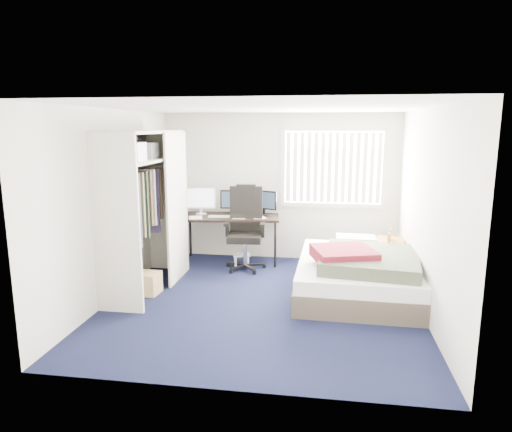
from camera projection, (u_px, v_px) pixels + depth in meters
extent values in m
plane|color=black|center=(262.00, 301.00, 6.03)|extent=(4.20, 4.20, 0.00)
plane|color=silver|center=(279.00, 187.00, 7.83)|extent=(4.00, 0.00, 4.00)
plane|color=silver|center=(228.00, 253.00, 3.75)|extent=(4.00, 0.00, 4.00)
plane|color=silver|center=(114.00, 204.00, 6.08)|extent=(0.00, 4.20, 4.20)
plane|color=silver|center=(427.00, 213.00, 5.49)|extent=(0.00, 4.20, 4.20)
plane|color=white|center=(263.00, 107.00, 5.55)|extent=(4.20, 4.20, 0.00)
cube|color=white|center=(333.00, 167.00, 7.61)|extent=(1.60, 0.02, 1.20)
cube|color=beige|center=(334.00, 129.00, 7.46)|extent=(1.72, 0.06, 0.06)
cube|color=beige|center=(332.00, 205.00, 7.70)|extent=(1.72, 0.06, 0.06)
cube|color=white|center=(333.00, 168.00, 7.55)|extent=(1.60, 0.04, 1.16)
cube|color=beige|center=(116.00, 226.00, 5.48)|extent=(0.60, 0.04, 2.20)
cube|color=beige|center=(167.00, 202.00, 7.23)|extent=(0.60, 0.04, 2.20)
cube|color=beige|center=(141.00, 132.00, 6.15)|extent=(0.60, 1.80, 0.04)
cube|color=beige|center=(142.00, 160.00, 6.22)|extent=(0.56, 1.74, 0.03)
cylinder|color=silver|center=(143.00, 169.00, 6.24)|extent=(0.03, 1.72, 0.03)
cube|color=#26262B|center=(142.00, 203.00, 6.23)|extent=(0.38, 1.10, 0.90)
cube|color=beige|center=(177.00, 207.00, 6.75)|extent=(0.03, 0.90, 2.20)
cube|color=white|center=(128.00, 152.00, 5.76)|extent=(0.38, 0.30, 0.24)
cube|color=gray|center=(143.00, 151.00, 6.24)|extent=(0.34, 0.28, 0.22)
cube|color=black|center=(231.00, 217.00, 7.67)|extent=(1.69, 0.94, 0.04)
cylinder|color=black|center=(184.00, 244.00, 7.46)|extent=(0.04, 0.04, 0.76)
cylinder|color=black|center=(190.00, 235.00, 8.08)|extent=(0.04, 0.04, 0.76)
cylinder|color=black|center=(275.00, 245.00, 7.42)|extent=(0.04, 0.04, 0.76)
cylinder|color=black|center=(275.00, 236.00, 8.04)|extent=(0.04, 0.04, 0.76)
cube|color=white|center=(201.00, 198.00, 7.76)|extent=(0.50, 0.09, 0.36)
cube|color=white|center=(201.00, 198.00, 7.76)|extent=(0.45, 0.06, 0.31)
cube|color=black|center=(234.00, 199.00, 7.74)|extent=(0.48, 0.09, 0.32)
cube|color=#1E2838|center=(234.00, 199.00, 7.74)|extent=(0.43, 0.06, 0.27)
cube|color=black|center=(264.00, 200.00, 7.69)|extent=(0.48, 0.09, 0.32)
cube|color=#1E2838|center=(264.00, 200.00, 7.69)|extent=(0.43, 0.06, 0.27)
cube|color=white|center=(221.00, 216.00, 7.57)|extent=(0.41, 0.19, 0.02)
cube|color=black|center=(240.00, 216.00, 7.56)|extent=(0.07, 0.11, 0.02)
cylinder|color=silver|center=(250.00, 212.00, 7.59)|extent=(0.08, 0.08, 0.16)
cube|color=white|center=(231.00, 216.00, 7.67)|extent=(0.33, 0.31, 0.00)
cube|color=black|center=(245.00, 265.00, 7.39)|extent=(0.68, 0.68, 0.13)
cylinder|color=silver|center=(245.00, 252.00, 7.35)|extent=(0.06, 0.06, 0.42)
cube|color=black|center=(245.00, 237.00, 7.30)|extent=(0.57, 0.57, 0.11)
cube|color=black|center=(246.00, 209.00, 7.46)|extent=(0.54, 0.15, 0.74)
cube|color=black|center=(246.00, 189.00, 7.40)|extent=(0.33, 0.15, 0.17)
cube|color=black|center=(227.00, 223.00, 7.28)|extent=(0.10, 0.30, 0.04)
cube|color=black|center=(263.00, 224.00, 7.24)|extent=(0.10, 0.30, 0.04)
cube|color=white|center=(241.00, 255.00, 7.47)|extent=(0.32, 0.28, 0.03)
cylinder|color=white|center=(236.00, 262.00, 7.41)|extent=(0.03, 0.03, 0.20)
cylinder|color=white|center=(235.00, 260.00, 7.55)|extent=(0.03, 0.03, 0.20)
cylinder|color=white|center=(248.00, 262.00, 7.44)|extent=(0.03, 0.03, 0.20)
cylinder|color=white|center=(247.00, 259.00, 7.58)|extent=(0.03, 0.03, 0.20)
cube|color=brown|center=(389.00, 243.00, 6.80)|extent=(0.57, 0.91, 0.04)
cube|color=brown|center=(374.00, 268.00, 6.56)|extent=(0.05, 0.05, 0.54)
cube|color=brown|center=(379.00, 254.00, 7.26)|extent=(0.05, 0.05, 0.54)
cube|color=brown|center=(399.00, 271.00, 6.44)|extent=(0.05, 0.05, 0.54)
cube|color=brown|center=(401.00, 256.00, 7.15)|extent=(0.05, 0.05, 0.54)
cube|color=brown|center=(389.00, 239.00, 6.60)|extent=(0.05, 0.14, 0.18)
cube|color=brown|center=(390.00, 234.00, 6.89)|extent=(0.05, 0.14, 0.18)
cube|color=#473D33|center=(357.00, 282.00, 6.36)|extent=(1.68, 2.20, 0.28)
cube|color=white|center=(357.00, 266.00, 6.32)|extent=(1.64, 2.16, 0.19)
cube|color=#A9B2A4|center=(356.00, 241.00, 7.06)|extent=(0.61, 0.42, 0.14)
cube|color=#33382A|center=(370.00, 260.00, 6.01)|extent=(1.38, 1.49, 0.18)
cube|color=#5C0F1C|center=(343.00, 255.00, 5.96)|extent=(0.92, 0.88, 0.16)
cube|color=#A27C51|center=(145.00, 283.00, 6.30)|extent=(0.42, 0.33, 0.30)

